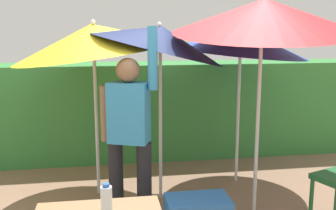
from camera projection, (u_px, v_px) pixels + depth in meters
name	position (u px, v px, depth m)	size (l,w,h in m)	color
hedge_row	(149.00, 110.00, 5.83)	(8.00, 0.70, 1.36)	#38843D
umbrella_rainbow	(240.00, 41.00, 4.66)	(1.59, 1.58, 1.93)	silver
umbrella_orange	(264.00, 15.00, 3.78)	(1.78, 1.78, 2.27)	silver
umbrella_yellow	(160.00, 38.00, 4.18)	(1.44, 1.43, 2.06)	silver
umbrella_navy	(94.00, 39.00, 4.25)	(1.78, 1.75, 2.03)	silver
person_vendor	(129.00, 130.00, 3.71)	(0.55, 0.34, 1.88)	black
bottle_water	(107.00, 204.00, 2.39)	(0.07, 0.07, 0.24)	silver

